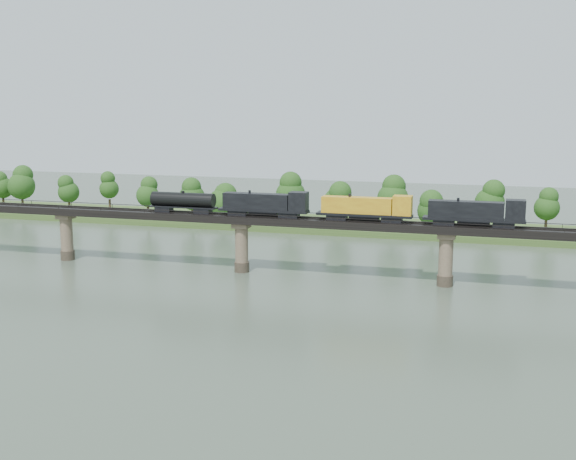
# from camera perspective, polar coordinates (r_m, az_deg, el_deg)

# --- Properties ---
(ground) EXTENTS (400.00, 400.00, 0.00)m
(ground) POSITION_cam_1_polar(r_m,az_deg,el_deg) (118.68, -8.63, -6.51)
(ground) COLOR #384637
(ground) RESTS_ON ground
(far_bank) EXTENTS (300.00, 24.00, 1.60)m
(far_bank) POSITION_cam_1_polar(r_m,az_deg,el_deg) (196.84, 1.80, 0.50)
(far_bank) COLOR #355120
(far_bank) RESTS_ON ground
(bridge) EXTENTS (236.00, 30.00, 11.50)m
(bridge) POSITION_cam_1_polar(r_m,az_deg,el_deg) (144.29, -3.68, -1.19)
(bridge) COLOR #473A2D
(bridge) RESTS_ON ground
(bridge_superstructure) EXTENTS (220.00, 4.90, 0.75)m
(bridge_superstructure) POSITION_cam_1_polar(r_m,az_deg,el_deg) (143.18, -3.71, 1.29)
(bridge_superstructure) COLOR black
(bridge_superstructure) RESTS_ON bridge
(far_treeline) EXTENTS (289.06, 17.54, 13.60)m
(far_treeline) POSITION_cam_1_polar(r_m,az_deg,el_deg) (193.61, -0.88, 2.74)
(far_treeline) COLOR #382619
(far_treeline) RESTS_ON far_bank
(freight_train) EXTENTS (73.35, 2.86, 5.05)m
(freight_train) POSITION_cam_1_polar(r_m,az_deg,el_deg) (137.76, 3.39, 1.84)
(freight_train) COLOR black
(freight_train) RESTS_ON bridge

